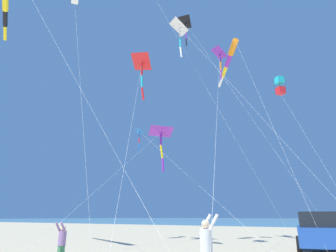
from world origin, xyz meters
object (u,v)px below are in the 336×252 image
at_px(cooler_box, 335,245).
at_px(kite_delta_checkered_midright, 180,27).
at_px(kite_windsock_orange_high_right, 229,59).
at_px(person_child_green_jacket, 62,241).
at_px(kite_delta_white_trailing, 143,63).
at_px(kite_delta_rainbow_low_near, 220,53).
at_px(kite_delta_magenta_far_left, 186,23).
at_px(kite_delta_red_high_left, 161,132).
at_px(kite_delta_black_fish_shape, 140,132).
at_px(parked_car, 318,231).
at_px(kite_box_yellow_midlevel, 280,86).
at_px(person_adult_flyer, 207,244).

relative_size(cooler_box, kite_delta_checkered_midright, 0.05).
relative_size(kite_delta_checkered_midright, kite_windsock_orange_high_right, 1.02).
bearing_deg(kite_delta_checkered_midright, kite_windsock_orange_high_right, -12.91).
height_order(person_child_green_jacket, kite_delta_white_trailing, kite_delta_white_trailing).
xyz_separation_m(cooler_box, kite_delta_rainbow_low_near, (1.64, 6.61, 14.34)).
height_order(kite_delta_magenta_far_left, kite_delta_rainbow_low_near, kite_delta_magenta_far_left).
distance_m(kite_delta_rainbow_low_near, kite_delta_red_high_left, 8.31).
distance_m(cooler_box, kite_delta_black_fish_shape, 15.35).
height_order(parked_car, cooler_box, parked_car).
relative_size(parked_car, cooler_box, 7.39).
xyz_separation_m(cooler_box, kite_delta_white_trailing, (-6.16, 8.28, 10.54)).
xyz_separation_m(kite_windsock_orange_high_right, kite_box_yellow_midlevel, (10.10, -1.04, 1.26)).
relative_size(person_adult_flyer, person_child_green_jacket, 1.18).
xyz_separation_m(person_adult_flyer, kite_delta_magenta_far_left, (9.75, 6.40, 15.04)).
xyz_separation_m(parked_car, kite_box_yellow_midlevel, (12.70, 4.00, 13.30)).
relative_size(parked_car, person_child_green_jacket, 3.20).
relative_size(cooler_box, kite_delta_rainbow_low_near, 0.04).
height_order(kite_delta_white_trailing, kite_windsock_orange_high_right, kite_windsock_orange_high_right).
distance_m(kite_delta_magenta_far_left, kite_windsock_orange_high_right, 4.37).
bearing_deg(kite_delta_checkered_midright, kite_delta_black_fish_shape, 59.10).
bearing_deg(kite_windsock_orange_high_right, kite_delta_red_high_left, 106.87).
bearing_deg(kite_delta_white_trailing, kite_delta_checkered_midright, -50.24).
distance_m(parked_car, person_adult_flyer, 9.22).
height_order(person_child_green_jacket, kite_delta_rainbow_low_near, kite_delta_rainbow_low_near).
distance_m(kite_delta_white_trailing, kite_windsock_orange_high_right, 7.46).
bearing_deg(kite_delta_white_trailing, kite_windsock_orange_high_right, -24.53).
distance_m(kite_delta_black_fish_shape, kite_delta_checkered_midright, 9.18).
bearing_deg(kite_delta_magenta_far_left, person_adult_flyer, -146.73).
height_order(kite_delta_checkered_midright, kite_windsock_orange_high_right, kite_delta_checkered_midright).
bearing_deg(kite_delta_black_fish_shape, parked_car, -97.03).
bearing_deg(person_adult_flyer, kite_windsock_orange_high_right, 18.40).
height_order(cooler_box, kite_delta_magenta_far_left, kite_delta_magenta_far_left).
bearing_deg(kite_box_yellow_midlevel, person_adult_flyer, -172.51).
distance_m(person_child_green_jacket, kite_windsock_orange_high_right, 17.14).
xyz_separation_m(person_child_green_jacket, kite_delta_checkered_midright, (6.90, -0.90, 12.61)).
bearing_deg(kite_delta_magenta_far_left, kite_delta_red_high_left, 80.33).
height_order(cooler_box, kite_delta_white_trailing, kite_delta_white_trailing).
bearing_deg(kite_windsock_orange_high_right, parked_car, -117.35).
relative_size(parked_car, kite_delta_red_high_left, 0.38).
distance_m(cooler_box, person_child_green_jacket, 13.71).
height_order(cooler_box, person_child_green_jacket, person_child_green_jacket).
bearing_deg(person_child_green_jacket, kite_delta_checkered_midright, -7.44).
relative_size(kite_windsock_orange_high_right, kite_box_yellow_midlevel, 0.89).
xyz_separation_m(parked_car, kite_windsock_orange_high_right, (2.60, 5.03, 12.04)).
xyz_separation_m(person_adult_flyer, kite_delta_rainbow_low_near, (13.09, 5.19, 13.63)).
relative_size(cooler_box, person_child_green_jacket, 0.43).
bearing_deg(kite_delta_magenta_far_left, kite_delta_rainbow_low_near, -19.88).
xyz_separation_m(person_adult_flyer, kite_delta_red_high_left, (10.20, 9.03, 6.85)).
bearing_deg(kite_delta_black_fish_shape, person_adult_flyer, -132.74).
bearing_deg(kite_delta_magenta_far_left, kite_box_yellow_midlevel, -16.24).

